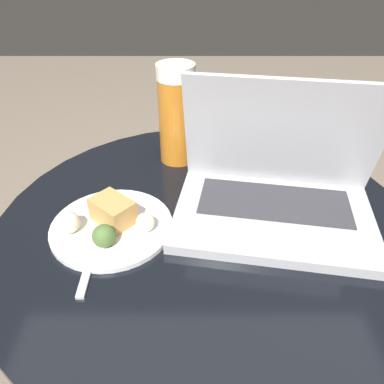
% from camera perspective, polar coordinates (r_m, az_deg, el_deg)
% --- Properties ---
extents(ground_plane, '(6.00, 6.00, 0.00)m').
position_cam_1_polar(ground_plane, '(1.09, 1.43, -27.18)').
color(ground_plane, '#726656').
extents(table, '(0.73, 0.73, 0.55)m').
position_cam_1_polar(table, '(0.75, 1.89, -13.04)').
color(table, '#515156').
rests_on(table, ground_plane).
extents(laptop, '(0.37, 0.28, 0.23)m').
position_cam_1_polar(laptop, '(0.66, 12.49, 0.34)').
color(laptop, '#B2B2B7').
rests_on(laptop, table).
extents(beer_glass, '(0.08, 0.08, 0.21)m').
position_cam_1_polar(beer_glass, '(0.78, -2.59, 11.69)').
color(beer_glass, '#C6701E').
rests_on(beer_glass, table).
extents(snack_plate, '(0.20, 0.20, 0.05)m').
position_cam_1_polar(snack_plate, '(0.64, -12.59, -4.70)').
color(snack_plate, white).
rests_on(snack_plate, table).
extents(fork, '(0.02, 0.16, 0.00)m').
position_cam_1_polar(fork, '(0.61, -15.00, -8.56)').
color(fork, silver).
rests_on(fork, table).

